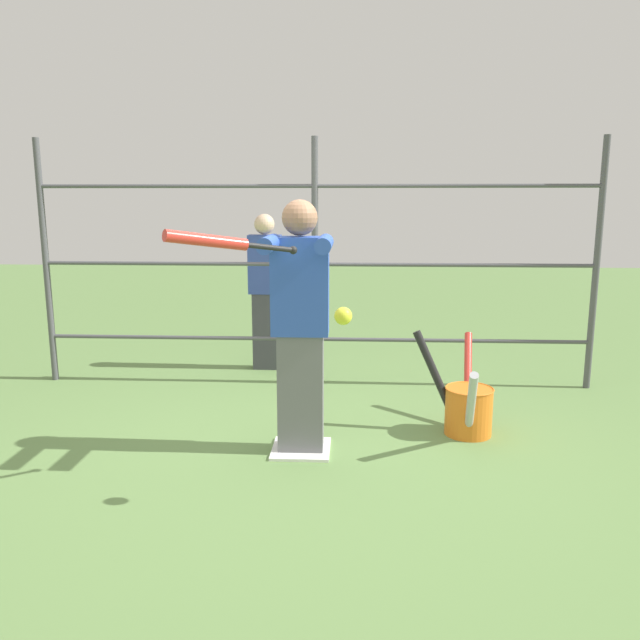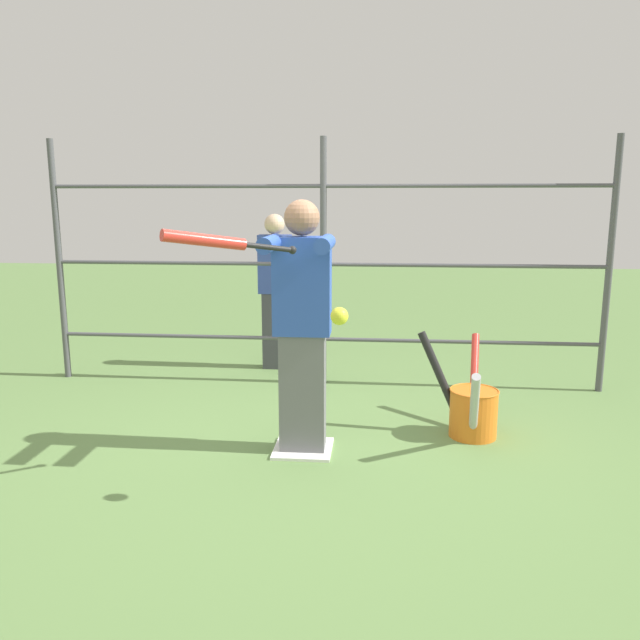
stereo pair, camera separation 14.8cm
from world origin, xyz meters
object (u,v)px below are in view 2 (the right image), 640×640
Objects in this scene: bat_bucket at (472,409)px; bystander_behind_fence at (275,289)px; softball_in_flight at (339,316)px; batter at (302,320)px; baseball_bat_swinging at (217,241)px.

bat_bucket is 0.75× the size of bystander_behind_fence.
bystander_behind_fence is at bearing -45.16° from bat_bucket.
bystander_behind_fence is at bearing -74.29° from softball_in_flight.
batter is 17.87× the size of softball_in_flight.
batter is 1.46× the size of bat_bucket.
softball_in_flight is (-0.30, 0.81, 0.18)m from batter.
bat_bucket is at bearing -161.75° from batter.
bystander_behind_fence is (0.16, -2.87, -0.67)m from baseball_bat_swinging.
softball_in_flight is at bearing 110.13° from batter.
bystander_behind_fence is (0.53, -2.14, -0.11)m from batter.
bat_bucket is at bearing -126.71° from softball_in_flight.
softball_in_flight is at bearing 105.71° from bystander_behind_fence.
baseball_bat_swinging is 0.77m from softball_in_flight.
batter reaches higher than bystander_behind_fence.
batter reaches higher than bat_bucket.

